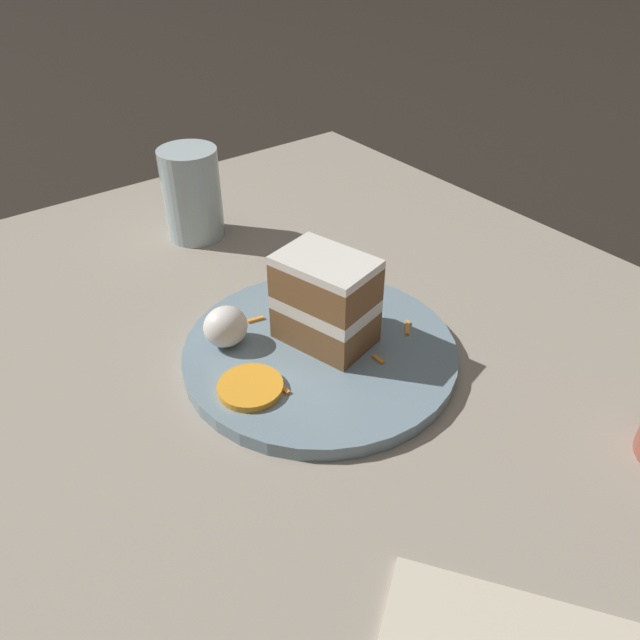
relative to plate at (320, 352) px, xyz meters
The scene contains 8 objects.
ground_plane 0.07m from the plate, 33.63° to the left, with size 6.00×6.00×0.00m, color black.
dining_table 0.06m from the plate, 33.63° to the left, with size 0.95×1.11×0.03m, color gray.
plate is the anchor object (origin of this frame).
cake_slice 0.06m from the plate, 148.92° to the right, with size 0.09×0.11×0.09m.
cream_dollop 0.10m from the plate, 40.76° to the right, with size 0.05×0.04×0.04m, color white.
orange_garnish 0.09m from the plate, ahead, with size 0.06×0.06×0.01m, color orange.
carrot_shreds_scatter 0.03m from the plate, behind, with size 0.17×0.14×0.00m.
drinking_glass 0.32m from the plate, 95.00° to the right, with size 0.08×0.08×0.12m.
Camera 1 is at (0.25, 0.36, 0.44)m, focal length 35.00 mm.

